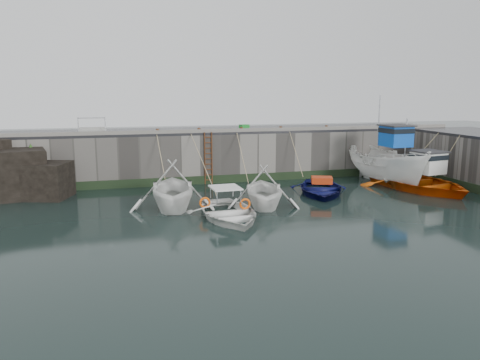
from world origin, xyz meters
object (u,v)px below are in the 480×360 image
object	(u,v)px
boat_far_orange	(419,182)
boat_far_white	(388,166)
boat_near_blacktrim	(263,206)
bollard_e	(326,127)
boat_near_navy	(320,193)
ladder	(208,158)
bollard_c	(242,129)
fish_crate	(244,127)
bollard_d	(281,128)
boat_near_blue	(228,218)
bollard_b	(199,130)
boat_near_white	(173,208)
bollard_a	(158,131)

from	to	relation	value
boat_far_orange	boat_far_white	bearing A→B (deg)	105.17
boat_near_blacktrim	bollard_e	size ratio (longest dim) A/B	16.04
boat_near_navy	ladder	bearing A→B (deg)	162.27
boat_near_blacktrim	bollard_c	size ratio (longest dim) A/B	16.04
boat_far_white	fish_crate	bearing A→B (deg)	143.09
boat_near_blacktrim	bollard_e	distance (m)	9.93
fish_crate	bollard_e	xyz separation A→B (m)	(5.12, -1.82, -0.01)
boat_far_white	boat_near_blacktrim	bearing A→B (deg)	-162.96
boat_far_white	fish_crate	world-z (taller)	boat_far_white
bollard_c	bollard_d	xyz separation A→B (m)	(2.60, 0.00, 0.00)
boat_far_white	boat_near_blue	bearing A→B (deg)	-159.13
boat_far_white	bollard_b	size ratio (longest dim) A/B	25.97
ladder	boat_near_blacktrim	distance (m)	6.74
bollard_b	bollard_d	bearing A→B (deg)	0.00
boat_near_white	bollard_c	size ratio (longest dim) A/B	18.22
boat_far_white	fish_crate	size ratio (longest dim) A/B	12.61
boat_near_blacktrim	boat_near_blue	bearing A→B (deg)	-128.92
boat_near_navy	boat_far_orange	world-z (taller)	boat_far_orange
boat_far_white	bollard_a	world-z (taller)	boat_far_white
ladder	boat_far_white	xyz separation A→B (m)	(10.63, -3.00, -0.44)
boat_near_blue	bollard_c	bearing A→B (deg)	68.58
boat_far_white	bollard_c	xyz separation A→B (m)	(-8.43, 3.34, 2.15)
boat_near_white	bollard_e	distance (m)	12.85
ladder	bollard_c	distance (m)	2.81
boat_near_white	boat_near_blue	bearing A→B (deg)	-41.88
boat_far_orange	boat_near_blacktrim	bearing A→B (deg)	178.47
boat_near_white	bollard_e	bearing A→B (deg)	35.15
fish_crate	bollard_e	size ratio (longest dim) A/B	2.06
boat_near_navy	bollard_a	distance (m)	10.25
boat_far_orange	fish_crate	world-z (taller)	boat_far_orange
boat_near_blue	boat_near_navy	size ratio (longest dim) A/B	1.00
boat_near_blue	bollard_e	xyz separation A→B (m)	(8.72, 8.42, 3.30)
boat_far_white	fish_crate	distance (m)	9.55
ladder	boat_near_blue	xyz separation A→B (m)	(-0.72, -8.08, -1.59)
boat_near_navy	fish_crate	distance (m)	7.74
bollard_a	bollard_d	xyz separation A→B (m)	(7.80, 0.00, 0.00)
boat_near_white	boat_far_white	world-z (taller)	boat_far_white
bollard_c	ladder	bearing A→B (deg)	-171.33
bollard_d	bollard_e	world-z (taller)	same
boat_far_orange	boat_near_blue	bearing A→B (deg)	-175.41
fish_crate	bollard_e	bearing A→B (deg)	-36.42
bollard_d	bollard_e	size ratio (longest dim) A/B	1.00
boat_near_blacktrim	bollard_b	distance (m)	7.74
boat_near_white	bollard_d	distance (m)	10.28
boat_near_blue	bollard_d	world-z (taller)	bollard_d
boat_near_navy	boat_far_white	xyz separation A→B (m)	(5.12, 1.33, 1.15)
bollard_d	boat_far_orange	bearing A→B (deg)	-37.77
boat_near_navy	bollard_e	xyz separation A→B (m)	(2.49, 4.67, 3.30)
boat_near_white	bollard_e	xyz separation A→B (m)	(10.92, 5.93, 3.30)
boat_near_white	bollard_e	world-z (taller)	bollard_e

